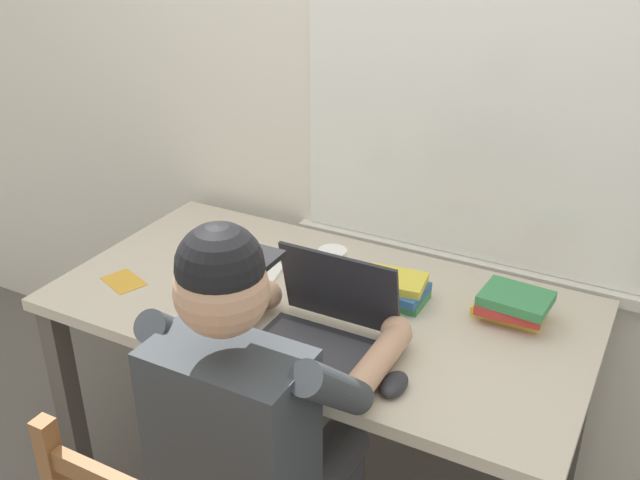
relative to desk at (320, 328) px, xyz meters
The scene contains 11 objects.
back_wall 0.79m from the desk, 89.13° to the left, with size 6.00×0.08×2.60m.
desk is the anchor object (origin of this frame).
seated_person 0.48m from the desk, 79.24° to the right, with size 0.50×0.60×1.25m.
laptop 0.26m from the desk, 59.06° to the right, with size 0.33×0.28×0.23m.
computer_mouse 0.45m from the desk, 38.71° to the right, with size 0.06×0.10×0.03m, color #232328.
coffee_mug_white 0.19m from the desk, 99.83° to the left, with size 0.12×0.09×0.10m.
coffee_mug_dark 0.32m from the desk, 155.23° to the right, with size 0.12×0.09×0.09m.
book_stack_main 0.25m from the desk, 28.39° to the left, with size 0.19×0.14×0.07m.
book_stack_side 0.54m from the desk, 17.17° to the left, with size 0.20×0.15×0.08m.
paper_pile_near_laptop 0.28m from the desk, behind, with size 0.18×0.18×0.01m, color white.
landscape_photo_print 0.60m from the desk, 162.29° to the right, with size 0.13×0.09×0.00m, color gold.
Camera 1 is at (0.82, -1.55, 1.83)m, focal length 40.64 mm.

